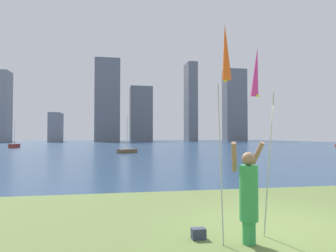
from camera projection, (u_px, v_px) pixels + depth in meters
name	position (u px, v px, depth m)	size (l,w,h in m)	color
ground	(130.00, 146.00, 56.69)	(120.00, 138.00, 0.12)	#5B7038
person	(248.00, 193.00, 5.56)	(0.67, 0.50, 1.84)	green
kite_flag_left	(225.00, 58.00, 5.42)	(0.16, 0.54, 3.94)	#B2B2B7
kite_flag_right	(257.00, 77.00, 6.30)	(0.16, 0.86, 3.74)	#B2B2B7
bag	(198.00, 234.00, 5.80)	(0.26, 0.18, 0.20)	#33384C
sailboat_0	(14.00, 146.00, 47.33)	(1.21, 2.21, 3.99)	maroon
sailboat_5	(127.00, 151.00, 33.80)	(2.29, 2.03, 4.08)	brown
skyline_tower_0	(4.00, 106.00, 92.85)	(3.20, 6.04, 21.28)	gray
skyline_tower_1	(56.00, 127.00, 91.04)	(3.29, 7.54, 8.53)	gray
skyline_tower_2	(107.00, 100.00, 95.76)	(7.63, 6.13, 25.55)	slate
skyline_tower_3	(141.00, 114.00, 100.95)	(7.00, 7.70, 17.64)	slate
skyline_tower_4	(191.00, 102.00, 100.41)	(3.04, 6.74, 25.42)	slate
skyline_tower_5	(235.00, 105.00, 103.31)	(7.03, 4.90, 23.96)	slate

